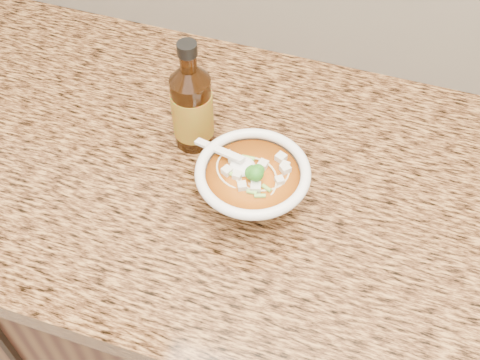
% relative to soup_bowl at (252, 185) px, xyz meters
% --- Properties ---
extents(cabinet, '(4.00, 0.65, 0.86)m').
position_rel_soup_bowl_xyz_m(cabinet, '(0.16, 0.06, -0.51)').
color(cabinet, black).
rests_on(cabinet, ground).
extents(counter_slab, '(4.00, 0.68, 0.04)m').
position_rel_soup_bowl_xyz_m(counter_slab, '(0.16, 0.06, -0.06)').
color(counter_slab, '#A9753D').
rests_on(counter_slab, cabinet).
extents(soup_bowl, '(0.19, 0.17, 0.10)m').
position_rel_soup_bowl_xyz_m(soup_bowl, '(0.00, 0.00, 0.00)').
color(soup_bowl, white).
rests_on(soup_bowl, counter_slab).
extents(hot_sauce_bottle, '(0.07, 0.07, 0.20)m').
position_rel_soup_bowl_xyz_m(hot_sauce_bottle, '(-0.13, 0.09, 0.04)').
color(hot_sauce_bottle, '#381A07').
rests_on(hot_sauce_bottle, counter_slab).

